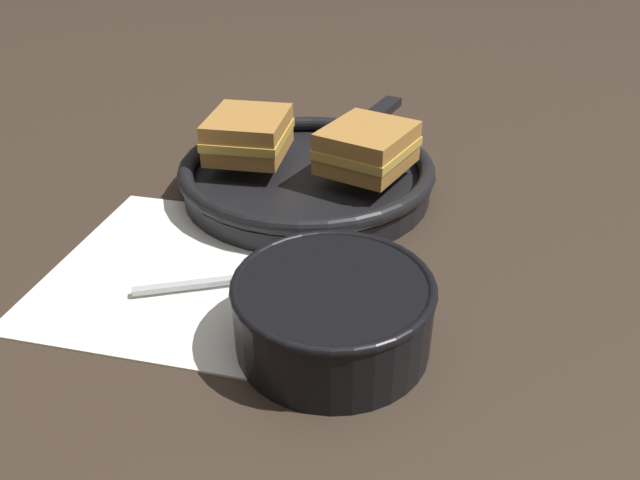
% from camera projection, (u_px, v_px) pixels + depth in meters
% --- Properties ---
extents(ground_plane, '(4.00, 4.00, 0.00)m').
position_uv_depth(ground_plane, '(284.00, 277.00, 0.58)').
color(ground_plane, '#382B21').
extents(napkin, '(0.30, 0.25, 0.00)m').
position_uv_depth(napkin, '(211.00, 272.00, 0.59)').
color(napkin, white).
rests_on(napkin, ground_plane).
extents(soup_bowl, '(0.16, 0.16, 0.06)m').
position_uv_depth(soup_bowl, '(333.00, 309.00, 0.48)').
color(soup_bowl, black).
rests_on(soup_bowl, ground_plane).
extents(spoon, '(0.15, 0.08, 0.01)m').
position_uv_depth(spoon, '(254.00, 277.00, 0.57)').
color(spoon, '#B7B7BC').
rests_on(spoon, napkin).
extents(skillet, '(0.29, 0.41, 0.04)m').
position_uv_depth(skillet, '(308.00, 175.00, 0.72)').
color(skillet, black).
rests_on(skillet, ground_plane).
extents(sandwich_near_left, '(0.11, 0.12, 0.05)m').
position_uv_depth(sandwich_near_left, '(367.00, 148.00, 0.68)').
color(sandwich_near_left, '#B27A38').
rests_on(sandwich_near_left, skillet).
extents(sandwich_near_right, '(0.09, 0.10, 0.05)m').
position_uv_depth(sandwich_near_right, '(248.00, 134.00, 0.71)').
color(sandwich_near_right, '#B27A38').
rests_on(sandwich_near_right, skillet).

